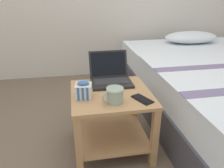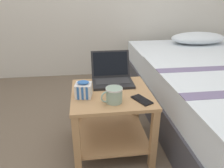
% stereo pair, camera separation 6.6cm
% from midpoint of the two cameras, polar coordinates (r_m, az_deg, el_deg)
% --- Properties ---
extents(ground_plane, '(8.00, 8.00, 0.00)m').
position_cam_midpoint_polar(ground_plane, '(1.76, 0.95, -15.89)').
color(ground_plane, brown).
extents(bedside_table, '(0.55, 0.54, 0.46)m').
position_cam_midpoint_polar(bedside_table, '(1.59, 1.02, -7.57)').
color(bedside_table, tan).
rests_on(bedside_table, ground_plane).
extents(laptop, '(0.30, 0.29, 0.21)m').
position_cam_midpoint_polar(laptop, '(1.66, 1.15, 1.97)').
color(laptop, black).
rests_on(laptop, bedside_table).
extents(mug_front_left, '(0.14, 0.11, 0.10)m').
position_cam_midpoint_polar(mug_front_left, '(1.36, 1.91, -2.74)').
color(mug_front_left, '#8CA593').
rests_on(mug_front_left, bedside_table).
extents(snack_bag, '(0.12, 0.11, 0.11)m').
position_cam_midpoint_polar(snack_bag, '(1.44, -6.14, -1.47)').
color(snack_bag, silver).
rests_on(snack_bag, bedside_table).
extents(cell_phone, '(0.13, 0.16, 0.01)m').
position_cam_midpoint_polar(cell_phone, '(1.41, 9.13, -4.12)').
color(cell_phone, black).
rests_on(cell_phone, bedside_table).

